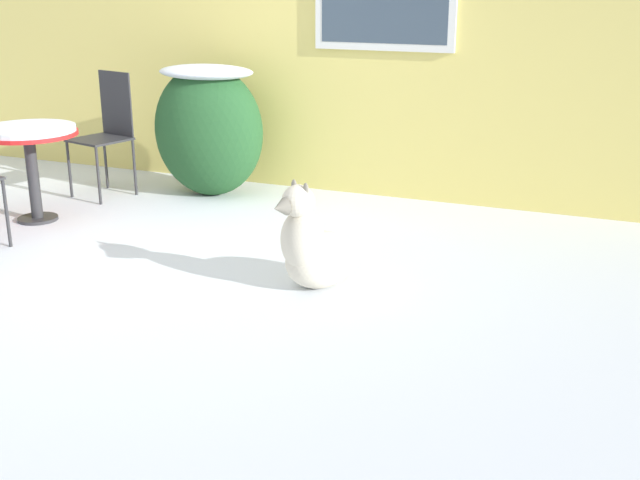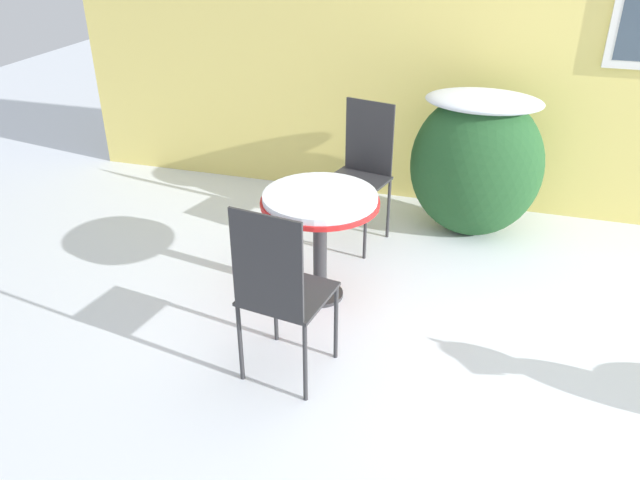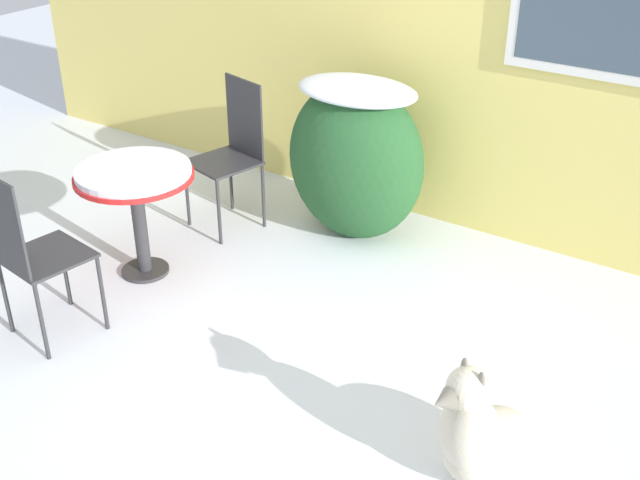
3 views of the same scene
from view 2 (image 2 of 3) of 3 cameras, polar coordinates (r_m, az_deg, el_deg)
The scene contains 5 objects.
ground_plane at distance 3.71m, azimuth 17.38°, elevation -11.56°, with size 16.00×16.00×0.00m, color silver.
shrub_left at distance 4.85m, azimuth 14.09°, elevation 6.96°, with size 0.99×0.68×1.12m.
patio_table at distance 3.86m, azimuth 0.00°, elevation 2.69°, with size 0.74×0.74×0.74m.
patio_chair_near_table at distance 4.65m, azimuth 3.77°, elevation 6.63°, with size 0.51×0.51×1.05m.
patio_chair_far_side at distance 3.18m, azimuth -3.69°, elevation -4.47°, with size 0.48×0.48×1.05m.
Camera 2 is at (-0.27, -2.89, 2.31)m, focal length 35.00 mm.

